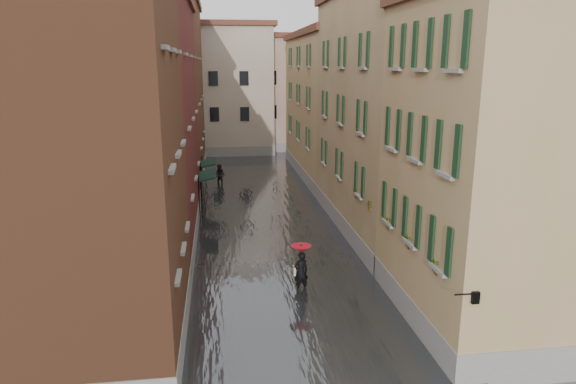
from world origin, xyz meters
TOP-DOWN VIEW (x-y plane):
  - ground at (0.00, 0.00)m, footprint 120.00×120.00m
  - floodwater at (0.00, 13.00)m, footprint 10.00×60.00m
  - building_left_near at (-7.00, -2.00)m, footprint 6.00×8.00m
  - building_left_mid at (-7.00, 9.00)m, footprint 6.00×14.00m
  - building_left_far at (-7.00, 24.00)m, footprint 6.00×16.00m
  - building_right_near at (7.00, -2.00)m, footprint 6.00×8.00m
  - building_right_mid at (7.00, 9.00)m, footprint 6.00×14.00m
  - building_right_far at (7.00, 24.00)m, footprint 6.00×16.00m
  - building_end_cream at (-3.00, 38.00)m, footprint 12.00×9.00m
  - building_end_pink at (6.00, 40.00)m, footprint 10.00×9.00m
  - awning_near at (-3.49, 13.74)m, footprint 1.09×3.09m
  - awning_far at (-3.49, 17.95)m, footprint 1.09×2.79m
  - wall_lantern at (4.33, -6.00)m, footprint 0.71×0.22m
  - window_planters at (4.12, 0.57)m, footprint 0.59×10.45m
  - pedestrian_main at (0.59, 1.35)m, footprint 0.90×0.90m
  - pedestrian_far at (-2.65, 21.38)m, footprint 1.05×0.95m

SIDE VIEW (x-z plane):
  - ground at x=0.00m, z-range 0.00..0.00m
  - floodwater at x=0.00m, z-range 0.00..0.20m
  - pedestrian_far at x=-2.65m, z-range 0.00..1.74m
  - pedestrian_main at x=0.59m, z-range 0.18..2.24m
  - awning_far at x=-3.49m, z-range 1.06..3.86m
  - awning_near at x=-3.49m, z-range 1.07..3.87m
  - wall_lantern at x=4.33m, z-range 2.83..3.18m
  - window_planters at x=4.12m, z-range 3.09..3.93m
  - building_right_near at x=7.00m, z-range 0.00..11.50m
  - building_right_far at x=7.00m, z-range 0.00..11.50m
  - building_end_pink at x=6.00m, z-range 0.00..12.00m
  - building_left_mid at x=-7.00m, z-range 0.00..12.50m
  - building_left_near at x=-7.00m, z-range 0.00..13.00m
  - building_right_mid at x=7.00m, z-range 0.00..13.00m
  - building_end_cream at x=-3.00m, z-range 0.00..13.00m
  - building_left_far at x=-7.00m, z-range 0.00..14.00m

